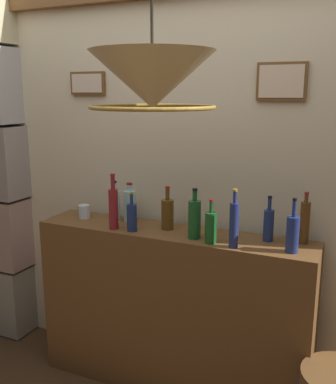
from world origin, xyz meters
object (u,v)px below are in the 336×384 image
(liquor_bottle_bourbon, at_px, (132,217))
(glass_tumbler_rocks, at_px, (84,212))
(liquor_bottle_sherry, at_px, (167,213))
(liquor_bottle_mezcal, at_px, (269,224))
(liquor_bottle_port, at_px, (130,205))
(liquor_bottle_amaro, at_px, (211,227))
(liquor_bottle_scotch, at_px, (194,219))
(liquor_bottle_vermouth, at_px, (305,222))
(liquor_bottle_rye, at_px, (113,207))
(liquor_bottle_brandy, at_px, (115,205))
(liquor_bottle_gin, at_px, (234,224))
(liquor_bottle_vodka, at_px, (293,233))
(pendant_lamp, at_px, (152,82))

(liquor_bottle_bourbon, bearing_deg, glass_tumbler_rocks, 164.90)
(liquor_bottle_sherry, bearing_deg, liquor_bottle_bourbon, -146.06)
(liquor_bottle_mezcal, bearing_deg, glass_tumbler_rocks, -178.09)
(liquor_bottle_port, distance_m, liquor_bottle_amaro, 0.63)
(liquor_bottle_scotch, distance_m, liquor_bottle_bourbon, 0.39)
(liquor_bottle_vermouth, height_order, liquor_bottle_amaro, liquor_bottle_vermouth)
(liquor_bottle_rye, relative_size, liquor_bottle_amaro, 1.38)
(liquor_bottle_brandy, bearing_deg, liquor_bottle_port, 3.97)
(liquor_bottle_mezcal, relative_size, liquor_bottle_scotch, 0.89)
(liquor_bottle_gin, xyz_separation_m, liquor_bottle_brandy, (-0.84, 0.19, -0.03))
(liquor_bottle_gin, distance_m, liquor_bottle_port, 0.77)
(liquor_bottle_mezcal, height_order, liquor_bottle_vodka, liquor_bottle_vodka)
(liquor_bottle_scotch, distance_m, liquor_bottle_amaro, 0.12)
(liquor_bottle_gin, bearing_deg, liquor_bottle_vodka, 10.44)
(liquor_bottle_scotch, distance_m, pendant_lamp, 0.98)
(liquor_bottle_mezcal, bearing_deg, liquor_bottle_rye, -169.69)
(liquor_bottle_scotch, height_order, liquor_bottle_amaro, liquor_bottle_scotch)
(liquor_bottle_sherry, xyz_separation_m, glass_tumbler_rocks, (-0.60, -0.01, -0.05))
(liquor_bottle_brandy, xyz_separation_m, liquor_bottle_bourbon, (0.21, -0.16, -0.01))
(liquor_bottle_mezcal, bearing_deg, liquor_bottle_vermouth, 13.04)
(liquor_bottle_brandy, distance_m, liquor_bottle_amaro, 0.73)
(liquor_bottle_sherry, height_order, liquor_bottle_amaro, liquor_bottle_sherry)
(liquor_bottle_gin, relative_size, liquor_bottle_sherry, 1.21)
(liquor_bottle_bourbon, bearing_deg, liquor_bottle_amaro, -1.17)
(liquor_bottle_port, distance_m, pendant_lamp, 1.22)
(pendant_lamp, bearing_deg, liquor_bottle_rye, 132.95)
(liquor_bottle_port, relative_size, liquor_bottle_amaro, 1.03)
(liquor_bottle_amaro, xyz_separation_m, glass_tumbler_rocks, (-0.92, 0.12, -0.05))
(liquor_bottle_gin, relative_size, liquor_bottle_port, 1.26)
(liquor_bottle_port, xyz_separation_m, liquor_bottle_rye, (-0.01, -0.18, 0.03))
(liquor_bottle_vermouth, bearing_deg, liquor_bottle_rye, -169.22)
(liquor_bottle_gin, relative_size, liquor_bottle_brandy, 1.24)
(pendant_lamp, bearing_deg, liquor_bottle_brandy, 130.12)
(liquor_bottle_gin, distance_m, liquor_bottle_rye, 0.75)
(liquor_bottle_vermouth, bearing_deg, pendant_lamp, -122.18)
(liquor_bottle_mezcal, distance_m, liquor_bottle_brandy, 0.99)
(liquor_bottle_vodka, bearing_deg, liquor_bottle_sherry, 172.75)
(liquor_bottle_mezcal, distance_m, liquor_bottle_scotch, 0.41)
(liquor_bottle_port, xyz_separation_m, liquor_bottle_amaro, (0.60, -0.18, -0.01))
(liquor_bottle_gin, bearing_deg, liquor_bottle_brandy, 167.12)
(liquor_bottle_bourbon, relative_size, glass_tumbler_rocks, 2.74)
(liquor_bottle_scotch, distance_m, glass_tumbler_rocks, 0.81)
(liquor_bottle_gin, relative_size, liquor_bottle_bourbon, 1.34)
(liquor_bottle_vermouth, height_order, glass_tumbler_rocks, liquor_bottle_vermouth)
(liquor_bottle_mezcal, relative_size, liquor_bottle_gin, 0.80)
(liquor_bottle_bourbon, bearing_deg, liquor_bottle_port, 122.55)
(liquor_bottle_mezcal, height_order, liquor_bottle_bourbon, liquor_bottle_mezcal)
(liquor_bottle_mezcal, distance_m, liquor_bottle_vodka, 0.20)
(liquor_bottle_mezcal, height_order, liquor_bottle_scotch, liquor_bottle_scotch)
(liquor_bottle_sherry, xyz_separation_m, liquor_bottle_scotch, (0.21, -0.09, 0.02))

